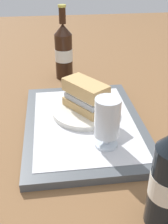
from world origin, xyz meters
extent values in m
plane|color=brown|center=(0.00, 0.00, 0.00)|extent=(3.00, 3.00, 0.00)
cube|color=#4C5156|center=(0.00, 0.00, 0.01)|extent=(0.44, 0.32, 0.02)
cube|color=silver|center=(0.00, 0.00, 0.02)|extent=(0.38, 0.27, 0.00)
cylinder|color=silver|center=(-0.04, 0.01, 0.03)|extent=(0.19, 0.19, 0.01)
cube|color=tan|center=(-0.04, 0.01, 0.05)|extent=(0.14, 0.13, 0.02)
cube|color=#9EA3A8|center=(-0.04, 0.01, 0.07)|extent=(0.13, 0.11, 0.02)
cube|color=silver|center=(-0.04, 0.01, 0.08)|extent=(0.12, 0.11, 0.01)
sphere|color=#47932D|center=(0.00, 0.04, 0.09)|extent=(0.04, 0.04, 0.04)
cube|color=tan|center=(-0.04, 0.01, 0.10)|extent=(0.14, 0.13, 0.04)
cylinder|color=silver|center=(0.11, 0.04, 0.02)|extent=(0.06, 0.06, 0.01)
cylinder|color=silver|center=(0.11, 0.04, 0.04)|extent=(0.01, 0.01, 0.02)
cylinder|color=silver|center=(0.11, 0.04, 0.10)|extent=(0.06, 0.06, 0.09)
cylinder|color=gold|center=(0.11, 0.04, 0.08)|extent=(0.06, 0.06, 0.06)
cylinder|color=white|center=(0.11, 0.04, 0.12)|extent=(0.05, 0.05, 0.01)
cylinder|color=black|center=(0.32, 0.10, 0.08)|extent=(0.06, 0.06, 0.17)
cylinder|color=black|center=(-0.35, -0.03, 0.08)|extent=(0.06, 0.06, 0.17)
cylinder|color=silver|center=(-0.35, -0.03, 0.09)|extent=(0.07, 0.07, 0.05)
cone|color=black|center=(-0.35, -0.03, 0.18)|extent=(0.06, 0.06, 0.04)
cylinder|color=black|center=(-0.35, -0.03, 0.23)|extent=(0.02, 0.02, 0.05)
cylinder|color=#BFB74C|center=(-0.35, -0.03, 0.26)|extent=(0.03, 0.03, 0.01)
camera|label=1|loc=(0.63, -0.08, 0.43)|focal=44.13mm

